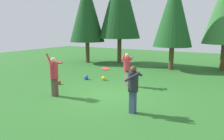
# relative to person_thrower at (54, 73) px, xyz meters

# --- Properties ---
(ground_plane) EXTENTS (40.00, 40.00, 0.00)m
(ground_plane) POSITION_rel_person_thrower_xyz_m (1.93, 1.24, -1.00)
(ground_plane) COLOR #2D6B28
(person_thrower) EXTENTS (0.59, 0.53, 1.84)m
(person_thrower) POSITION_rel_person_thrower_xyz_m (0.00, 0.00, 0.00)
(person_thrower) COLOR #4C382D
(person_thrower) RESTS_ON ground_plane
(person_catcher) EXTENTS (0.65, 0.60, 1.63)m
(person_catcher) POSITION_rel_person_thrower_xyz_m (3.64, -0.03, -0.03)
(person_catcher) COLOR #38476B
(person_catcher) RESTS_ON ground_plane
(person_bystander) EXTENTS (0.60, 0.66, 1.66)m
(person_bystander) POSITION_rel_person_thrower_xyz_m (1.93, 3.01, -0.01)
(person_bystander) COLOR gray
(person_bystander) RESTS_ON ground_plane
(frisbee) EXTENTS (0.38, 0.38, 0.07)m
(frisbee) POSITION_rel_person_thrower_xyz_m (2.70, -0.28, 0.49)
(frisbee) COLOR red
(ball_blue) EXTENTS (0.26, 0.26, 0.26)m
(ball_blue) POSITION_rel_person_thrower_xyz_m (-0.68, 3.10, -0.87)
(ball_blue) COLOR blue
(ball_blue) RESTS_ON ground_plane
(ball_red) EXTENTS (0.20, 0.20, 0.20)m
(ball_red) POSITION_rel_person_thrower_xyz_m (-1.27, 1.55, -0.90)
(ball_red) COLOR red
(ball_red) RESTS_ON ground_plane
(ball_yellow) EXTENTS (0.22, 0.22, 0.22)m
(ball_yellow) POSITION_rel_person_thrower_xyz_m (0.26, 3.48, -0.88)
(ball_yellow) COLOR yellow
(ball_yellow) RESTS_ON ground_plane
(tree_center) EXTENTS (2.65, 2.65, 6.33)m
(tree_center) POSITION_rel_person_thrower_xyz_m (2.67, 8.61, 2.96)
(tree_center) COLOR brown
(tree_center) RESTS_ON ground_plane
(tree_left) EXTENTS (3.39, 3.39, 8.09)m
(tree_left) POSITION_rel_person_thrower_xyz_m (-1.88, 9.37, 4.07)
(tree_left) COLOR brown
(tree_left) RESTS_ON ground_plane
(tree_far_left) EXTENTS (2.89, 2.89, 6.91)m
(tree_far_left) POSITION_rel_person_thrower_xyz_m (-4.38, 8.29, 3.32)
(tree_far_left) COLOR brown
(tree_far_left) RESTS_ON ground_plane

